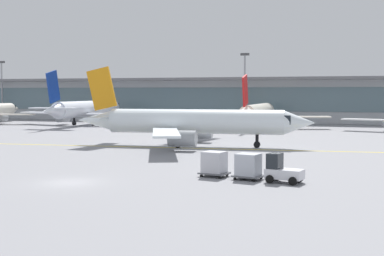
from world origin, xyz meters
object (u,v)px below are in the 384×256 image
at_px(baggage_tug, 282,170).
at_px(apron_light_mast_0, 2,87).
at_px(gate_airplane_2, 257,112).
at_px(apron_light_mast_1, 245,85).
at_px(gate_airplane_1, 87,109).
at_px(cargo_dolly_trailing, 214,163).
at_px(taxiing_regional_jet, 193,122).
at_px(cargo_dolly_lead, 248,166).

relative_size(baggage_tug, apron_light_mast_0, 0.20).
bearing_deg(gate_airplane_2, apron_light_mast_1, 23.22).
height_order(gate_airplane_1, baggage_tug, gate_airplane_1).
distance_m(gate_airplane_1, cargo_dolly_trailing, 67.59).
bearing_deg(apron_light_mast_0, taxiing_regional_jet, -37.88).
distance_m(gate_airplane_1, gate_airplane_2, 33.47).
distance_m(baggage_tug, apron_light_mast_1, 71.04).
bearing_deg(apron_light_mast_0, apron_light_mast_1, -2.74).
relative_size(cargo_dolly_lead, apron_light_mast_0, 0.17).
distance_m(taxiing_regional_jet, apron_light_mast_0, 80.37).
xyz_separation_m(baggage_tug, apron_light_mast_1, (-16.49, 68.75, 6.99)).
relative_size(gate_airplane_2, apron_light_mast_0, 2.02).
height_order(taxiing_regional_jet, baggage_tug, taxiing_regional_jet).
height_order(gate_airplane_2, cargo_dolly_trailing, gate_airplane_2).
bearing_deg(cargo_dolly_lead, gate_airplane_1, 140.21).
bearing_deg(cargo_dolly_lead, apron_light_mast_1, 113.94).
bearing_deg(cargo_dolly_lead, apron_light_mast_0, 148.63).
xyz_separation_m(gate_airplane_2, apron_light_mast_0, (-64.92, 13.86, 4.86)).
xyz_separation_m(gate_airplane_1, cargo_dolly_lead, (42.76, -55.04, -2.05)).
bearing_deg(cargo_dolly_trailing, gate_airplane_2, 109.02).
height_order(gate_airplane_2, baggage_tug, gate_airplane_2).
distance_m(gate_airplane_2, cargo_dolly_lead, 58.01).
bearing_deg(gate_airplane_2, cargo_dolly_trailing, -172.87).
bearing_deg(cargo_dolly_trailing, apron_light_mast_0, 147.79).
distance_m(baggage_tug, apron_light_mast_0, 105.25).
height_order(gate_airplane_1, apron_light_mast_0, apron_light_mast_0).
bearing_deg(apron_light_mast_1, gate_airplane_2, -67.26).
bearing_deg(baggage_tug, gate_airplane_2, 114.00).
height_order(gate_airplane_2, apron_light_mast_1, apron_light_mast_1).
height_order(baggage_tug, apron_light_mast_1, apron_light_mast_1).
bearing_deg(gate_airplane_2, taxiing_regional_jet, 177.90).
distance_m(apron_light_mast_0, apron_light_mast_1, 60.39).
distance_m(gate_airplane_1, baggage_tug, 71.75).
height_order(baggage_tug, cargo_dolly_trailing, baggage_tug).
bearing_deg(baggage_tug, apron_light_mast_0, 149.37).
relative_size(gate_airplane_2, baggage_tug, 9.94).
height_order(baggage_tug, apron_light_mast_0, apron_light_mast_0).
relative_size(gate_airplane_1, baggage_tug, 10.96).
distance_m(cargo_dolly_lead, apron_light_mast_1, 69.94).
bearing_deg(taxiing_regional_jet, apron_light_mast_1, 88.83).
distance_m(gate_airplane_2, apron_light_mast_0, 66.56).
bearing_deg(cargo_dolly_trailing, gate_airplane_1, 138.68).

